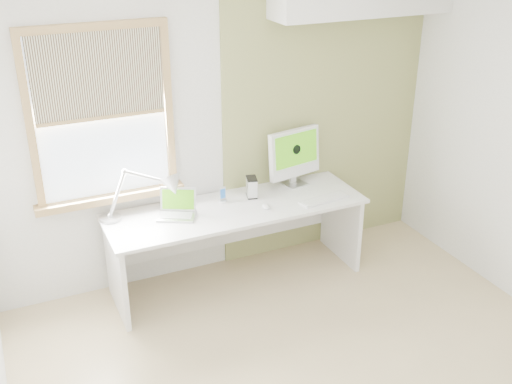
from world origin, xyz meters
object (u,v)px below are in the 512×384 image
desk (234,224)px  desk_lamp (161,189)px  laptop (177,209)px  external_drive (252,187)px  imac (294,154)px

desk → desk_lamp: bearing=173.5°
laptop → external_drive: 0.70m
desk → external_drive: bearing=20.2°
desk → external_drive: size_ratio=12.51×
imac → laptop: bearing=-172.3°
laptop → imac: size_ratio=0.70×
desk_lamp → laptop: size_ratio=1.96×
laptop → external_drive: size_ratio=2.12×
desk → imac: bearing=13.6°
desk → laptop: 0.55m
external_drive → laptop: bearing=-174.1°
desk → laptop: (-0.49, 0.00, 0.25)m
desk_lamp → external_drive: 0.82m
desk → imac: size_ratio=4.13×
external_drive → imac: imac is taller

